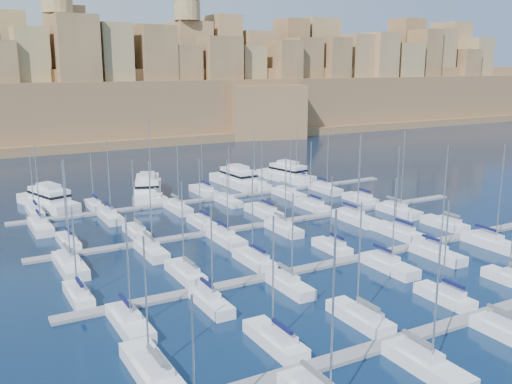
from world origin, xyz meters
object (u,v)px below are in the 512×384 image
sailboat_0 (151,370)px  sailboat_2 (360,317)px  motor_yacht_a (48,199)px  motor_yacht_c (237,179)px  sailboat_4 (512,279)px  motor_yacht_b (148,188)px  motor_yacht_d (286,174)px

sailboat_0 → sailboat_2: size_ratio=0.98×
motor_yacht_a → motor_yacht_c: size_ratio=1.00×
sailboat_4 → motor_yacht_a: size_ratio=0.69×
sailboat_0 → motor_yacht_a: sailboat_0 is taller
motor_yacht_b → motor_yacht_d: same height
motor_yacht_c → motor_yacht_d: 13.20m
motor_yacht_a → motor_yacht_c: same height
motor_yacht_c → motor_yacht_d: size_ratio=1.04×
motor_yacht_a → motor_yacht_b: bearing=2.4°
sailboat_2 → motor_yacht_d: (34.45, 69.93, 0.99)m
sailboat_4 → sailboat_2: bearing=178.6°
sailboat_2 → sailboat_4: 24.42m
motor_yacht_c → sailboat_4: bearing=-87.5°
sailboat_0 → sailboat_4: 48.08m
sailboat_0 → motor_yacht_a: size_ratio=0.77×
motor_yacht_c → motor_yacht_d: same height
sailboat_0 → sailboat_2: sailboat_2 is taller
sailboat_0 → sailboat_2: 23.66m
sailboat_2 → sailboat_4: size_ratio=1.13×
sailboat_0 → motor_yacht_a: 69.74m
sailboat_4 → motor_yacht_a: sailboat_4 is taller
motor_yacht_b → motor_yacht_d: size_ratio=1.15×
motor_yacht_b → motor_yacht_a: bearing=-177.6°
motor_yacht_a → motor_yacht_d: 55.20m
sailboat_0 → motor_yacht_c: (44.91, 69.88, 0.98)m
sailboat_2 → motor_yacht_a: size_ratio=0.79×
sailboat_4 → motor_yacht_a: (-45.15, 70.87, 1.01)m
motor_yacht_a → motor_yacht_c: (42.01, 0.21, 0.00)m
motor_yacht_b → sailboat_0: bearing=-108.5°
sailboat_4 → motor_yacht_c: (-3.15, 71.07, 1.01)m
motor_yacht_b → motor_yacht_d: 34.59m
motor_yacht_b → motor_yacht_d: (34.57, -1.18, -0.00)m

